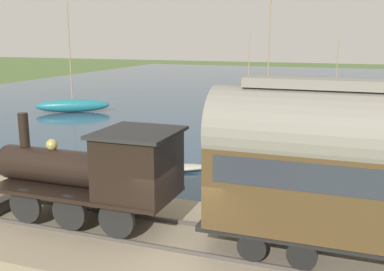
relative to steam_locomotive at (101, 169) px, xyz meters
name	(u,v)px	position (x,y,z in m)	size (l,w,h in m)	color
ground_plane	(180,267)	(-0.84, -2.89, -2.28)	(200.00, 200.00, 0.00)	#516B38
harbor_water	(317,90)	(43.25, -2.89, -2.28)	(80.00, 80.00, 0.01)	#2D4760
rail_embankment	(191,246)	(0.00, -2.89, -2.05)	(5.89, 56.00, 0.58)	gray
steam_locomotive	(101,169)	(0.00, 0.00, 0.00)	(2.39, 6.33, 3.26)	black
sailboat_teal	(73,105)	(20.07, 14.96, -1.68)	(4.00, 5.82, 8.79)	#1E707A
sailboat_black	(335,93)	(35.83, -5.22, -1.65)	(4.08, 5.87, 5.93)	black
sailboat_gray	(266,117)	(18.98, -1.47, -1.49)	(1.56, 3.41, 8.91)	gray
sailboat_red	(248,100)	(28.70, 2.08, -1.74)	(4.32, 5.58, 6.71)	#B72D23
rowboat_near_shore	(180,168)	(7.56, 0.41, -2.12)	(1.89, 2.64, 0.30)	#B7B2A3
rowboat_mid_harbor	(102,177)	(4.91, 3.06, -2.06)	(0.77, 2.01, 0.42)	beige
rowboat_off_pier	(257,173)	(7.74, -3.22, -2.03)	(2.54, 2.42, 0.48)	beige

